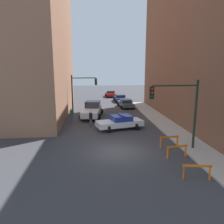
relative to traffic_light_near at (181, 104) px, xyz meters
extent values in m
plane|color=#38383D|center=(-4.73, 0.03, -3.53)|extent=(120.00, 120.00, 0.00)
cube|color=#B2ADA3|center=(1.47, 0.03, -3.47)|extent=(2.40, 44.00, 0.12)
cube|color=#93664C|center=(-16.73, 14.03, 8.50)|extent=(14.00, 20.00, 24.07)
cylinder|color=black|center=(1.17, 0.01, -0.81)|extent=(0.18, 0.18, 5.20)
cylinder|color=black|center=(-0.53, 0.01, 1.39)|extent=(3.40, 0.12, 0.12)
cube|color=black|center=(-2.23, 0.01, 0.89)|extent=(0.30, 0.22, 0.90)
sphere|color=red|center=(-2.23, -0.14, 1.16)|extent=(0.18, 0.18, 0.18)
sphere|color=#4C3D0C|center=(-2.23, -0.14, 0.89)|extent=(0.18, 0.18, 0.18)
sphere|color=#0C4219|center=(-2.23, -0.14, 0.62)|extent=(0.18, 0.18, 0.18)
cylinder|color=black|center=(-9.13, 14.32, -0.93)|extent=(0.18, 0.18, 5.20)
cylinder|color=black|center=(-7.53, 14.32, 1.27)|extent=(3.20, 0.12, 0.12)
cube|color=black|center=(-5.93, 14.32, 0.77)|extent=(0.30, 0.22, 0.90)
sphere|color=red|center=(-5.93, 14.18, 1.04)|extent=(0.18, 0.18, 0.18)
sphere|color=#4C3D0C|center=(-5.93, 14.18, 0.77)|extent=(0.18, 0.18, 0.18)
sphere|color=#0C4219|center=(-5.93, 14.18, 0.50)|extent=(0.18, 0.18, 0.18)
cube|color=white|center=(-3.76, 6.11, -2.93)|extent=(5.01, 2.95, 0.55)
cube|color=navy|center=(-3.57, 6.15, -2.39)|extent=(2.32, 2.07, 0.52)
cylinder|color=black|center=(-4.96, 4.92, -3.20)|extent=(0.38, 0.69, 0.66)
cylinder|color=black|center=(-5.38, 6.57, -3.20)|extent=(0.38, 0.69, 0.66)
cylinder|color=black|center=(-2.13, 5.64, -3.20)|extent=(0.38, 0.69, 0.66)
cylinder|color=black|center=(-2.55, 7.29, -3.20)|extent=(0.38, 0.69, 0.66)
cube|color=#2633BF|center=(-3.57, 6.15, -2.07)|extent=(0.54, 1.39, 0.12)
cube|color=silver|center=(-6.56, 11.65, -2.78)|extent=(2.71, 5.62, 0.70)
cube|color=#2D333D|center=(-6.41, 12.72, -2.03)|extent=(2.06, 1.96, 0.80)
cylinder|color=black|center=(-7.24, 13.43, -3.13)|extent=(0.83, 0.37, 0.80)
cylinder|color=black|center=(-5.42, 13.18, -3.13)|extent=(0.83, 0.37, 0.80)
cylinder|color=black|center=(-7.70, 10.11, -3.13)|extent=(0.83, 0.37, 0.80)
cylinder|color=black|center=(-5.87, 9.86, -3.13)|extent=(0.83, 0.37, 0.80)
cube|color=#474C51|center=(-1.23, 18.03, -2.96)|extent=(2.10, 4.42, 0.52)
cube|color=#232833|center=(-1.22, 17.86, -2.46)|extent=(1.71, 1.91, 0.48)
cylinder|color=black|center=(-2.15, 19.30, -3.22)|extent=(0.63, 0.26, 0.62)
cylinder|color=black|center=(-0.50, 19.42, -3.22)|extent=(0.63, 0.26, 0.62)
cylinder|color=black|center=(-1.96, 16.64, -3.22)|extent=(0.63, 0.26, 0.62)
cylinder|color=black|center=(-0.31, 16.76, -3.22)|extent=(0.63, 0.26, 0.62)
cube|color=navy|center=(-1.31, 24.08, -2.96)|extent=(1.90, 4.34, 0.52)
cube|color=#232833|center=(-1.30, 23.91, -2.46)|extent=(1.63, 1.84, 0.48)
cylinder|color=black|center=(-2.17, 25.40, -3.22)|extent=(0.63, 0.23, 0.62)
cylinder|color=black|center=(-0.51, 25.44, -3.22)|extent=(0.63, 0.23, 0.62)
cylinder|color=black|center=(-2.10, 22.73, -3.22)|extent=(0.63, 0.23, 0.62)
cylinder|color=black|center=(-0.45, 22.77, -3.22)|extent=(0.63, 0.23, 0.62)
cube|color=maroon|center=(-2.49, 30.84, -2.96)|extent=(1.82, 4.31, 0.52)
cube|color=#232833|center=(-2.49, 30.67, -2.46)|extent=(1.59, 1.81, 0.48)
cylinder|color=black|center=(-3.31, 32.18, -3.22)|extent=(0.62, 0.22, 0.62)
cylinder|color=black|center=(-1.65, 32.17, -3.22)|extent=(0.62, 0.22, 0.62)
cylinder|color=black|center=(-3.32, 29.51, -3.22)|extent=(0.62, 0.22, 0.62)
cylinder|color=black|center=(-1.66, 29.50, -3.22)|extent=(0.62, 0.22, 0.62)
cylinder|color=#474C66|center=(-6.68, 7.41, -3.12)|extent=(0.30, 0.30, 0.82)
cylinder|color=black|center=(-6.68, 7.41, -2.40)|extent=(0.39, 0.39, 0.62)
sphere|color=tan|center=(-6.68, 7.41, -1.98)|extent=(0.24, 0.24, 0.22)
cylinder|color=#474C66|center=(-8.87, 9.06, -3.12)|extent=(0.38, 0.38, 0.82)
cylinder|color=#236633|center=(-8.87, 9.06, -2.40)|extent=(0.49, 0.49, 0.62)
sphere|color=tan|center=(-8.87, 9.06, -1.98)|extent=(0.30, 0.30, 0.22)
cube|color=orange|center=(-0.77, -4.52, -2.70)|extent=(1.58, 0.32, 0.14)
cube|color=orange|center=(-1.48, -4.40, -3.08)|extent=(0.08, 0.17, 0.90)
cube|color=orange|center=(-0.06, -4.64, -3.08)|extent=(0.08, 0.17, 0.90)
cube|color=orange|center=(-0.72, -1.49, -2.70)|extent=(1.58, 0.34, 0.14)
cube|color=orange|center=(-1.43, -1.62, -3.08)|extent=(0.08, 0.17, 0.90)
cube|color=orange|center=(-0.02, -1.36, -3.08)|extent=(0.08, 0.17, 0.90)
cube|color=orange|center=(-0.52, 0.60, -2.70)|extent=(1.59, 0.25, 0.14)
cube|color=orange|center=(-1.23, 0.51, -3.08)|extent=(0.07, 0.17, 0.90)
cube|color=orange|center=(0.20, 0.69, -3.08)|extent=(0.07, 0.17, 0.90)
camera|label=1|loc=(-6.58, -15.31, 2.70)|focal=35.00mm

